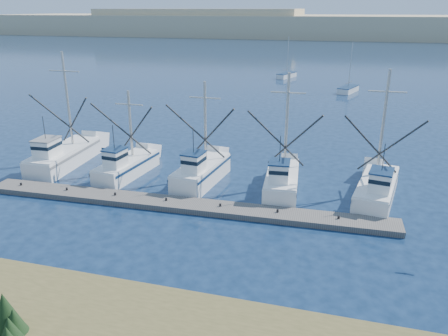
{
  "coord_description": "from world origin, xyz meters",
  "views": [
    {
      "loc": [
        4.22,
        -20.15,
        13.38
      ],
      "look_at": [
        -3.57,
        8.0,
        2.64
      ],
      "focal_mm": 35.0,
      "sensor_mm": 36.0,
      "label": 1
    }
  ],
  "objects": [
    {
      "name": "sailboat_far",
      "position": [
        -7.42,
        69.79,
        0.5
      ],
      "size": [
        3.52,
        5.82,
        8.1
      ],
      "rotation": [
        0.0,
        0.0,
        -0.36
      ],
      "color": "white",
      "rests_on": "ground"
    },
    {
      "name": "ground",
      "position": [
        0.0,
        0.0,
        0.0
      ],
      "size": [
        500.0,
        500.0,
        0.0
      ],
      "primitive_type": "plane",
      "color": "#0C1D36",
      "rests_on": "ground"
    },
    {
      "name": "sailboat_near",
      "position": [
        4.8,
        56.16,
        0.49
      ],
      "size": [
        3.54,
        5.85,
        8.1
      ],
      "rotation": [
        0.0,
        0.0,
        -0.32
      ],
      "color": "white",
      "rests_on": "ground"
    },
    {
      "name": "trawler_fleet",
      "position": [
        -6.92,
        11.1,
        0.97
      ],
      "size": [
        30.08,
        8.7,
        9.88
      ],
      "color": "white",
      "rests_on": "ground"
    },
    {
      "name": "floating_dock",
      "position": [
        -6.38,
        6.27,
        0.2
      ],
      "size": [
        30.1,
        2.88,
        0.4
      ],
      "primitive_type": "cube",
      "rotation": [
        0.0,
        0.0,
        0.03
      ],
      "color": "#635E59",
      "rests_on": "ground"
    },
    {
      "name": "dune_ridge",
      "position": [
        0.0,
        210.0,
        5.0
      ],
      "size": [
        360.0,
        60.0,
        10.0
      ],
      "primitive_type": "cube",
      "color": "tan",
      "rests_on": "ground"
    }
  ]
}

